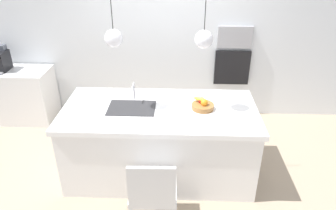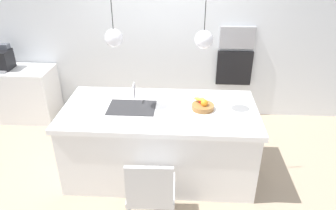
{
  "view_description": "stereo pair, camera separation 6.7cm",
  "coord_description": "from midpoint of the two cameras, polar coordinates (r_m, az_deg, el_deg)",
  "views": [
    {
      "loc": [
        0.23,
        -3.26,
        2.71
      ],
      "look_at": [
        0.1,
        0.0,
        0.98
      ],
      "focal_mm": 33.81,
      "sensor_mm": 36.0,
      "label": 1
    },
    {
      "loc": [
        0.3,
        -3.26,
        2.71
      ],
      "look_at": [
        0.1,
        0.0,
        0.98
      ],
      "focal_mm": 33.81,
      "sensor_mm": 36.0,
      "label": 2
    }
  ],
  "objects": [
    {
      "name": "coffee_machine",
      "position": [
        5.6,
        -27.11,
        7.37
      ],
      "size": [
        0.2,
        0.35,
        0.38
      ],
      "color": "black",
      "rests_on": "side_counter"
    },
    {
      "name": "faucet",
      "position": [
        3.89,
        -5.66,
        2.86
      ],
      "size": [
        0.02,
        0.17,
        0.22
      ],
      "color": "silver",
      "rests_on": "kitchen_island"
    },
    {
      "name": "pendant_light_left",
      "position": [
        3.47,
        -9.17,
        11.87
      ],
      "size": [
        0.2,
        0.2,
        0.8
      ],
      "color": "silver"
    },
    {
      "name": "pendant_light_right",
      "position": [
        3.4,
        7.06,
        11.66
      ],
      "size": [
        0.2,
        0.2,
        0.8
      ],
      "color": "silver"
    },
    {
      "name": "microwave",
      "position": [
        5.09,
        12.74,
        11.8
      ],
      "size": [
        0.54,
        0.08,
        0.34
      ],
      "primitive_type": "cube",
      "color": "#9E9EA3",
      "rests_on": "back_wall"
    },
    {
      "name": "floor",
      "position": [
        4.25,
        -0.91,
        -11.7
      ],
      "size": [
        6.6,
        6.6,
        0.0
      ],
      "primitive_type": "plane",
      "color": "tan",
      "rests_on": "ground"
    },
    {
      "name": "sink_basin",
      "position": [
        3.76,
        -6.03,
        -0.54
      ],
      "size": [
        0.56,
        0.4,
        0.02
      ],
      "primitive_type": "cube",
      "color": "#2D2D30",
      "rests_on": "kitchen_island"
    },
    {
      "name": "back_wall",
      "position": [
        5.12,
        0.38,
        11.94
      ],
      "size": [
        6.0,
        0.1,
        2.6
      ],
      "primitive_type": "cube",
      "color": "white",
      "rests_on": "ground"
    },
    {
      "name": "kitchen_island",
      "position": [
        3.97,
        -0.96,
        -6.5
      ],
      "size": [
        2.3,
        1.11,
        0.93
      ],
      "color": "white",
      "rests_on": "ground"
    },
    {
      "name": "fruit_bowl",
      "position": [
        3.72,
        6.8,
        -0.07
      ],
      "size": [
        0.26,
        0.26,
        0.14
      ],
      "color": "#9E6B38",
      "rests_on": "kitchen_island"
    },
    {
      "name": "side_counter",
      "position": [
        5.73,
        -24.58,
        1.88
      ],
      "size": [
        1.1,
        0.6,
        0.87
      ],
      "primitive_type": "cube",
      "color": "white",
      "rests_on": "ground"
    },
    {
      "name": "oven",
      "position": [
        5.25,
        12.18,
        6.56
      ],
      "size": [
        0.56,
        0.08,
        0.56
      ],
      "primitive_type": "cube",
      "color": "black",
      "rests_on": "back_wall"
    },
    {
      "name": "chair_near",
      "position": [
        3.22,
        -2.46,
        -15.09
      ],
      "size": [
        0.48,
        0.49,
        0.91
      ],
      "color": "silver",
      "rests_on": "ground"
    }
  ]
}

